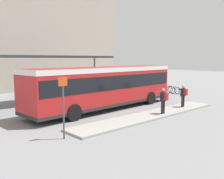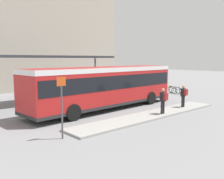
{
  "view_description": "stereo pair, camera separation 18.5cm",
  "coord_description": "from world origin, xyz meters",
  "px_view_note": "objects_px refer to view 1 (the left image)",
  "views": [
    {
      "loc": [
        -11.64,
        -13.36,
        3.59
      ],
      "look_at": [
        0.61,
        0.0,
        1.35
      ],
      "focal_mm": 40.0,
      "sensor_mm": 36.0,
      "label": 1
    },
    {
      "loc": [
        -11.5,
        -13.49,
        3.59
      ],
      "look_at": [
        0.61,
        0.0,
        1.35
      ],
      "focal_mm": 40.0,
      "sensor_mm": 36.0,
      "label": 2
    }
  ],
  "objects_px": {
    "bicycle_red": "(167,89)",
    "platform_sign": "(63,105)",
    "bicycle_blue": "(177,91)",
    "city_bus": "(106,84)",
    "potted_planter_near_shelter": "(99,93)",
    "pedestrian_waiting": "(164,99)",
    "pedestrian_companion": "(184,95)",
    "bicycle_yellow": "(173,90)"
  },
  "relations": [
    {
      "from": "bicycle_yellow",
      "to": "bicycle_red",
      "type": "height_order",
      "value": "bicycle_red"
    },
    {
      "from": "platform_sign",
      "to": "pedestrian_waiting",
      "type": "bearing_deg",
      "value": -1.91
    },
    {
      "from": "platform_sign",
      "to": "potted_planter_near_shelter",
      "type": "bearing_deg",
      "value": 41.59
    },
    {
      "from": "bicycle_red",
      "to": "platform_sign",
      "type": "relative_size",
      "value": 0.63
    },
    {
      "from": "pedestrian_companion",
      "to": "pedestrian_waiting",
      "type": "bearing_deg",
      "value": 96.42
    },
    {
      "from": "pedestrian_waiting",
      "to": "bicycle_blue",
      "type": "relative_size",
      "value": 1.07
    },
    {
      "from": "pedestrian_waiting",
      "to": "bicycle_yellow",
      "type": "relative_size",
      "value": 0.96
    },
    {
      "from": "bicycle_yellow",
      "to": "bicycle_red",
      "type": "xyz_separation_m",
      "value": [
        -0.07,
        0.72,
        0.01
      ]
    },
    {
      "from": "pedestrian_waiting",
      "to": "bicycle_blue",
      "type": "height_order",
      "value": "pedestrian_waiting"
    },
    {
      "from": "potted_planter_near_shelter",
      "to": "pedestrian_waiting",
      "type": "bearing_deg",
      "value": -95.59
    },
    {
      "from": "pedestrian_waiting",
      "to": "pedestrian_companion",
      "type": "distance_m",
      "value": 2.95
    },
    {
      "from": "city_bus",
      "to": "pedestrian_companion",
      "type": "distance_m",
      "value": 5.67
    },
    {
      "from": "city_bus",
      "to": "pedestrian_waiting",
      "type": "distance_m",
      "value": 4.36
    },
    {
      "from": "potted_planter_near_shelter",
      "to": "platform_sign",
      "type": "xyz_separation_m",
      "value": [
        -7.86,
        -6.98,
        0.86
      ]
    },
    {
      "from": "bicycle_yellow",
      "to": "platform_sign",
      "type": "bearing_deg",
      "value": 111.85
    },
    {
      "from": "bicycle_yellow",
      "to": "platform_sign",
      "type": "xyz_separation_m",
      "value": [
        -16.46,
        -5.22,
        1.19
      ]
    },
    {
      "from": "bicycle_red",
      "to": "potted_planter_near_shelter",
      "type": "relative_size",
      "value": 1.32
    },
    {
      "from": "pedestrian_companion",
      "to": "bicycle_red",
      "type": "bearing_deg",
      "value": -48.28
    },
    {
      "from": "pedestrian_waiting",
      "to": "bicycle_red",
      "type": "bearing_deg",
      "value": -58.17
    },
    {
      "from": "pedestrian_companion",
      "to": "bicycle_red",
      "type": "height_order",
      "value": "pedestrian_companion"
    },
    {
      "from": "city_bus",
      "to": "potted_planter_near_shelter",
      "type": "height_order",
      "value": "city_bus"
    },
    {
      "from": "pedestrian_waiting",
      "to": "bicycle_blue",
      "type": "bearing_deg",
      "value": -63.94
    },
    {
      "from": "bicycle_blue",
      "to": "platform_sign",
      "type": "relative_size",
      "value": 0.54
    },
    {
      "from": "city_bus",
      "to": "pedestrian_waiting",
      "type": "bearing_deg",
      "value": -76.15
    },
    {
      "from": "city_bus",
      "to": "platform_sign",
      "type": "distance_m",
      "value": 7.04
    },
    {
      "from": "platform_sign",
      "to": "pedestrian_companion",
      "type": "bearing_deg",
      "value": 0.79
    },
    {
      "from": "pedestrian_companion",
      "to": "potted_planter_near_shelter",
      "type": "height_order",
      "value": "pedestrian_companion"
    },
    {
      "from": "bicycle_red",
      "to": "city_bus",
      "type": "bearing_deg",
      "value": 95.53
    },
    {
      "from": "bicycle_blue",
      "to": "bicycle_yellow",
      "type": "relative_size",
      "value": 0.9
    },
    {
      "from": "pedestrian_waiting",
      "to": "platform_sign",
      "type": "relative_size",
      "value": 0.58
    },
    {
      "from": "bicycle_yellow",
      "to": "potted_planter_near_shelter",
      "type": "relative_size",
      "value": 1.27
    },
    {
      "from": "city_bus",
      "to": "pedestrian_companion",
      "type": "relative_size",
      "value": 7.82
    },
    {
      "from": "city_bus",
      "to": "bicycle_yellow",
      "type": "distance_m",
      "value": 10.76
    },
    {
      "from": "bicycle_yellow",
      "to": "pedestrian_waiting",
      "type": "bearing_deg",
      "value": 124.65
    },
    {
      "from": "bicycle_red",
      "to": "potted_planter_near_shelter",
      "type": "xyz_separation_m",
      "value": [
        -8.53,
        1.03,
        0.31
      ]
    },
    {
      "from": "city_bus",
      "to": "bicycle_yellow",
      "type": "bearing_deg",
      "value": 3.93
    },
    {
      "from": "pedestrian_companion",
      "to": "bicycle_red",
      "type": "relative_size",
      "value": 0.9
    },
    {
      "from": "pedestrian_waiting",
      "to": "bicycle_yellow",
      "type": "xyz_separation_m",
      "value": [
        9.31,
        5.46,
        -0.68
      ]
    },
    {
      "from": "pedestrian_waiting",
      "to": "potted_planter_near_shelter",
      "type": "xyz_separation_m",
      "value": [
        0.71,
        7.21,
        -0.35
      ]
    },
    {
      "from": "potted_planter_near_shelter",
      "to": "platform_sign",
      "type": "relative_size",
      "value": 0.47
    },
    {
      "from": "bicycle_blue",
      "to": "potted_planter_near_shelter",
      "type": "height_order",
      "value": "potted_planter_near_shelter"
    },
    {
      "from": "potted_planter_near_shelter",
      "to": "platform_sign",
      "type": "bearing_deg",
      "value": -138.41
    }
  ]
}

